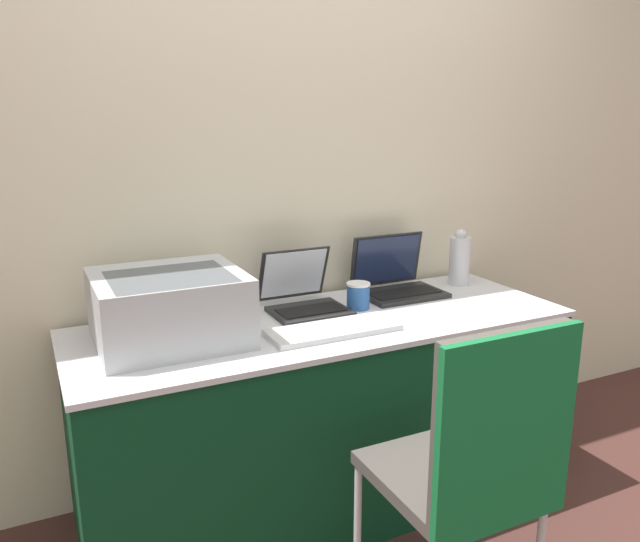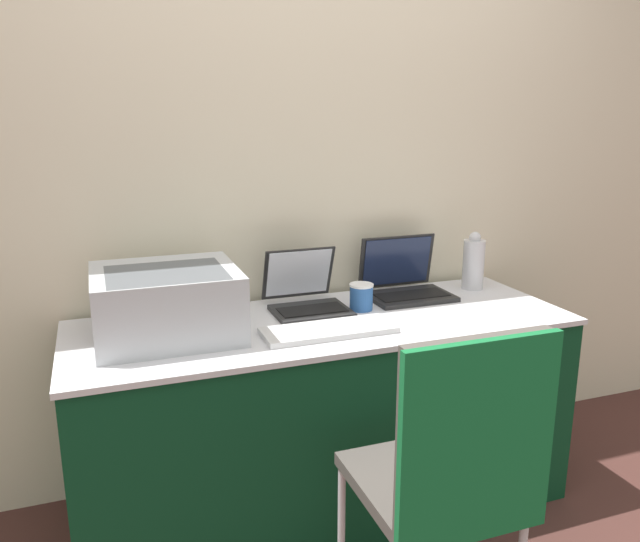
% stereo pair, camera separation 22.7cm
% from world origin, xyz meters
% --- Properties ---
extents(wall_back, '(8.00, 0.05, 2.60)m').
position_xyz_m(wall_back, '(0.00, 0.70, 1.30)').
color(wall_back, beige).
rests_on(wall_back, ground_plane).
extents(table, '(1.84, 0.65, 0.76)m').
position_xyz_m(table, '(0.00, 0.32, 0.38)').
color(table, '#0C381E').
rests_on(table, ground_plane).
extents(printer, '(0.48, 0.43, 0.23)m').
position_xyz_m(printer, '(-0.56, 0.35, 0.88)').
color(printer, '#B2B7BC').
rests_on(printer, table).
extents(laptop_left, '(0.28, 0.31, 0.23)m').
position_xyz_m(laptop_left, '(-0.02, 0.46, 0.81)').
color(laptop_left, black).
rests_on(laptop_left, table).
extents(laptop_right, '(0.34, 0.27, 0.24)m').
position_xyz_m(laptop_right, '(0.43, 0.50, 0.81)').
color(laptop_right, black).
rests_on(laptop_right, table).
extents(external_keyboard, '(0.46, 0.17, 0.02)m').
position_xyz_m(external_keyboard, '(-0.03, 0.18, 0.77)').
color(external_keyboard, silver).
rests_on(external_keyboard, table).
extents(coffee_cup, '(0.09, 0.09, 0.10)m').
position_xyz_m(coffee_cup, '(0.18, 0.39, 0.81)').
color(coffee_cup, '#285699').
rests_on(coffee_cup, table).
extents(metal_pitcher, '(0.09, 0.09, 0.25)m').
position_xyz_m(metal_pitcher, '(0.75, 0.50, 0.87)').
color(metal_pitcher, silver).
rests_on(metal_pitcher, table).
extents(chair, '(0.43, 0.45, 0.98)m').
position_xyz_m(chair, '(0.07, -0.47, 0.61)').
color(chair, '#4C4742').
rests_on(chair, ground_plane).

